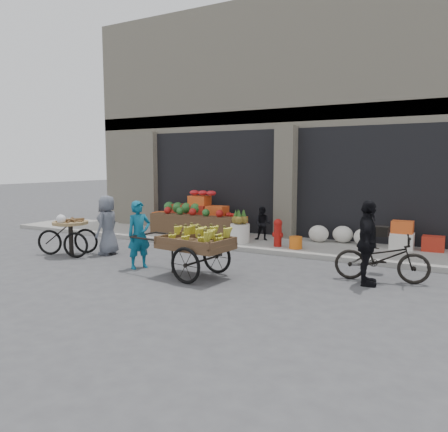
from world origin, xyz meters
The scene contains 15 objects.
ground centered at (0.00, 0.00, 0.00)m, with size 80.00×80.00×0.00m, color #424244.
sidewalk centered at (0.00, 4.10, 0.06)m, with size 18.00×2.20×0.12m, color gray.
building centered at (0.00, 8.03, 3.37)m, with size 14.00×6.45×7.00m.
fruit_display centered at (-2.48, 4.38, 0.67)m, with size 3.10×1.12×1.24m.
pineapple_bin centered at (-0.75, 3.60, 0.37)m, with size 0.52×0.52×0.50m, color silver.
fire_hydrant centered at (0.35, 3.55, 0.50)m, with size 0.22×0.22×0.71m.
orange_bucket centered at (0.85, 3.50, 0.27)m, with size 0.32×0.32×0.30m, color orange.
right_bay_goods centered at (2.61, 4.70, 0.41)m, with size 3.35×0.60×0.70m.
seated_person centered at (-0.35, 4.20, 0.58)m, with size 0.45×0.35×0.93m, color black.
banana_cart centered at (-0.15, 0.35, 0.71)m, with size 2.43×1.21×0.98m.
vendor_woman centered at (-1.56, 0.41, 0.72)m, with size 0.53×0.35×1.45m, color #105A7A.
tricycle_cart centered at (-3.87, 0.64, 0.57)m, with size 1.44×1.09×0.95m.
vendor_grey centered at (-3.16, 1.16, 0.73)m, with size 0.71×0.46×1.46m, color slate.
bicycle centered at (3.15, 1.77, 0.45)m, with size 0.60×1.72×0.90m, color black.
cyclist centered at (2.95, 1.37, 0.78)m, with size 0.92×0.38×1.57m, color black.
Camera 1 is at (4.41, -6.75, 2.21)m, focal length 35.00 mm.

